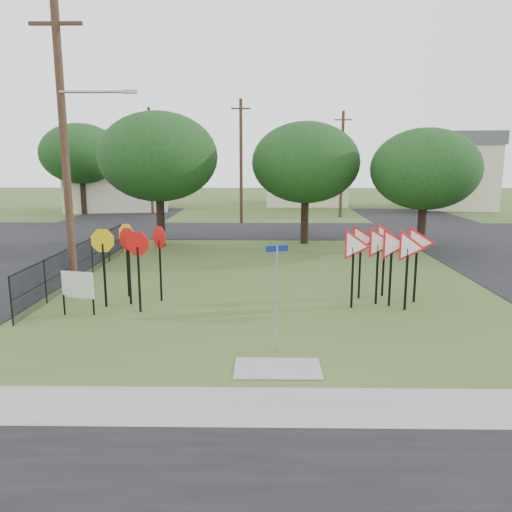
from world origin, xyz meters
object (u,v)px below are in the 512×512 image
(stop_sign_cluster, at_px, (131,247))
(yield_sign_cluster, at_px, (385,247))
(info_board, at_px, (78,286))
(street_name_sign, at_px, (277,291))

(stop_sign_cluster, relative_size, yield_sign_cluster, 0.79)
(stop_sign_cluster, height_order, yield_sign_cluster, yield_sign_cluster)
(stop_sign_cluster, height_order, info_board, stop_sign_cluster)
(yield_sign_cluster, height_order, info_board, yield_sign_cluster)
(street_name_sign, relative_size, stop_sign_cluster, 1.05)
(yield_sign_cluster, bearing_deg, street_name_sign, -130.06)
(street_name_sign, xyz_separation_m, info_board, (-6.05, 2.93, -0.66))
(street_name_sign, distance_m, stop_sign_cluster, 6.27)
(street_name_sign, distance_m, info_board, 6.75)
(street_name_sign, height_order, stop_sign_cluster, street_name_sign)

